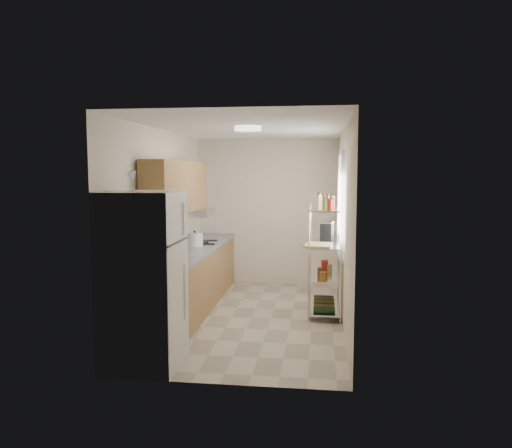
{
  "coord_description": "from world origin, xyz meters",
  "views": [
    {
      "loc": [
        0.92,
        -6.69,
        2.02
      ],
      "look_at": [
        0.04,
        0.25,
        1.29
      ],
      "focal_mm": 35.0,
      "sensor_mm": 36.0,
      "label": 1
    }
  ],
  "objects_px": {
    "cutting_board": "(318,245)",
    "espresso_machine": "(327,232)",
    "refrigerator": "(143,280)",
    "frying_pan_large": "(199,243)",
    "rice_cooker": "(195,239)"
  },
  "relations": [
    {
      "from": "frying_pan_large",
      "to": "espresso_machine",
      "type": "xyz_separation_m",
      "value": [
        1.96,
        -0.19,
        0.23
      ]
    },
    {
      "from": "refrigerator",
      "to": "cutting_board",
      "type": "distance_m",
      "value": 2.62
    },
    {
      "from": "rice_cooker",
      "to": "refrigerator",
      "type": "bearing_deg",
      "value": -88.21
    },
    {
      "from": "rice_cooker",
      "to": "espresso_machine",
      "type": "height_order",
      "value": "espresso_machine"
    },
    {
      "from": "cutting_board",
      "to": "frying_pan_large",
      "type": "bearing_deg",
      "value": 159.7
    },
    {
      "from": "frying_pan_large",
      "to": "cutting_board",
      "type": "distance_m",
      "value": 1.96
    },
    {
      "from": "refrigerator",
      "to": "frying_pan_large",
      "type": "distance_m",
      "value": 2.59
    },
    {
      "from": "refrigerator",
      "to": "espresso_machine",
      "type": "bearing_deg",
      "value": 51.59
    },
    {
      "from": "cutting_board",
      "to": "espresso_machine",
      "type": "relative_size",
      "value": 1.59
    },
    {
      "from": "refrigerator",
      "to": "cutting_board",
      "type": "relative_size",
      "value": 3.98
    },
    {
      "from": "refrigerator",
      "to": "rice_cooker",
      "type": "height_order",
      "value": "refrigerator"
    },
    {
      "from": "refrigerator",
      "to": "frying_pan_large",
      "type": "bearing_deg",
      "value": 91.08
    },
    {
      "from": "refrigerator",
      "to": "cutting_board",
      "type": "xyz_separation_m",
      "value": [
        1.79,
        1.91,
        0.11
      ]
    },
    {
      "from": "rice_cooker",
      "to": "frying_pan_large",
      "type": "distance_m",
      "value": 0.17
    },
    {
      "from": "refrigerator",
      "to": "espresso_machine",
      "type": "xyz_separation_m",
      "value": [
        1.91,
        2.41,
        0.24
      ]
    }
  ]
}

